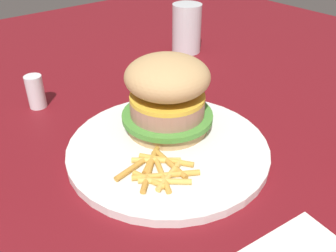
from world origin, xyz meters
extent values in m
plane|color=maroon|center=(0.00, 0.00, 0.00)|extent=(1.60, 1.60, 0.00)
cylinder|color=white|center=(0.02, -0.01, 0.01)|extent=(0.27, 0.27, 0.01)
cylinder|color=tan|center=(0.06, -0.04, 0.02)|extent=(0.12, 0.12, 0.02)
cylinder|color=#4C9338|center=(0.06, -0.04, 0.03)|extent=(0.13, 0.13, 0.01)
cylinder|color=tan|center=(0.06, -0.04, 0.05)|extent=(0.10, 0.10, 0.02)
cylinder|color=yellow|center=(0.06, -0.04, 0.06)|extent=(0.11, 0.11, 0.01)
ellipsoid|color=tan|center=(0.06, -0.04, 0.09)|extent=(0.12, 0.12, 0.06)
cylinder|color=gold|center=(0.01, 0.02, 0.02)|extent=(0.04, 0.06, 0.01)
cylinder|color=#E5B251|center=(0.00, 0.02, 0.02)|extent=(0.04, 0.05, 0.01)
cylinder|color=gold|center=(-0.03, 0.03, 0.02)|extent=(0.05, 0.07, 0.01)
cylinder|color=gold|center=(0.01, 0.06, 0.02)|extent=(0.02, 0.05, 0.01)
cylinder|color=gold|center=(-0.03, 0.03, 0.02)|extent=(0.06, 0.03, 0.01)
cylinder|color=gold|center=(-0.02, 0.05, 0.02)|extent=(0.05, 0.02, 0.01)
cylinder|color=#E5B251|center=(-0.04, 0.04, 0.02)|extent=(0.05, 0.05, 0.01)
cylinder|color=#E5B251|center=(-0.03, 0.03, 0.02)|extent=(0.03, 0.06, 0.01)
cylinder|color=gold|center=(-0.01, 0.04, 0.02)|extent=(0.06, 0.06, 0.01)
cylinder|color=gold|center=(-0.02, 0.01, 0.02)|extent=(0.06, 0.01, 0.01)
cylinder|color=gold|center=(-0.01, 0.01, 0.02)|extent=(0.06, 0.05, 0.01)
cylinder|color=silver|center=(0.29, -0.28, 0.05)|extent=(0.06, 0.06, 0.10)
cylinder|color=orange|center=(0.29, -0.28, 0.04)|extent=(0.06, 0.06, 0.08)
cylinder|color=white|center=(0.25, 0.07, 0.03)|extent=(0.03, 0.03, 0.06)
camera|label=1|loc=(-0.29, 0.24, 0.30)|focal=39.07mm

